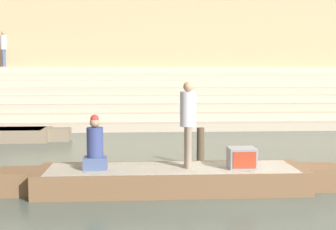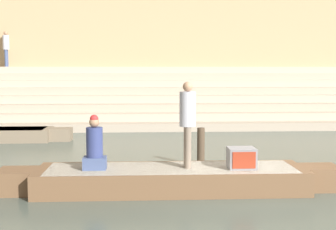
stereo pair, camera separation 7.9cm
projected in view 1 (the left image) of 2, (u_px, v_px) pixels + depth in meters
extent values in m
plane|color=#47544C|center=(260.00, 187.00, 9.24)|extent=(120.00, 120.00, 0.00)
cube|color=tan|center=(194.00, 119.00, 20.38)|extent=(36.00, 5.91, 0.31)
cube|color=#B2A28D|center=(193.00, 112.00, 20.72)|extent=(36.00, 5.17, 0.31)
cube|color=tan|center=(192.00, 104.00, 21.06)|extent=(36.00, 4.43, 0.31)
cube|color=#B2A28D|center=(191.00, 97.00, 21.39)|extent=(36.00, 3.69, 0.31)
cube|color=tan|center=(190.00, 90.00, 21.73)|extent=(36.00, 2.95, 0.31)
cube|color=#B2A28D|center=(190.00, 83.00, 22.07)|extent=(36.00, 2.21, 0.31)
cube|color=tan|center=(189.00, 76.00, 22.40)|extent=(36.00, 1.48, 0.31)
cube|color=#B2A28D|center=(188.00, 70.00, 22.74)|extent=(36.00, 0.74, 0.31)
cube|color=tan|center=(186.00, 25.00, 23.49)|extent=(34.20, 1.20, 9.09)
cube|color=brown|center=(187.00, 110.00, 23.28)|extent=(34.20, 0.12, 0.60)
cube|color=brown|center=(172.00, 179.00, 8.98)|extent=(5.13, 1.32, 0.45)
cube|color=beige|center=(172.00, 169.00, 8.96)|extent=(4.72, 1.22, 0.05)
cube|color=brown|center=(320.00, 177.00, 9.16)|extent=(0.72, 0.73, 0.45)
cube|color=brown|center=(17.00, 181.00, 8.80)|extent=(0.72, 0.73, 0.45)
cylinder|color=olive|center=(132.00, 165.00, 9.67)|extent=(2.25, 0.04, 0.04)
cylinder|color=#756656|center=(187.00, 146.00, 9.06)|extent=(0.13, 0.13, 0.80)
cylinder|color=#756656|center=(188.00, 148.00, 8.89)|extent=(0.13, 0.13, 0.80)
cylinder|color=#B2B2BC|center=(188.00, 109.00, 8.90)|extent=(0.31, 0.31, 0.66)
sphere|color=#9E7556|center=(188.00, 87.00, 8.86)|extent=(0.19, 0.19, 0.19)
cube|color=#3D4C75|center=(95.00, 163.00, 8.82)|extent=(0.43, 0.34, 0.23)
cylinder|color=navy|center=(95.00, 142.00, 8.78)|extent=(0.31, 0.31, 0.56)
sphere|color=#9E7556|center=(95.00, 122.00, 8.75)|extent=(0.19, 0.19, 0.19)
sphere|color=red|center=(95.00, 119.00, 8.74)|extent=(0.16, 0.16, 0.16)
cube|color=slate|center=(242.00, 158.00, 8.93)|extent=(0.51, 0.46, 0.39)
cube|color=#99331E|center=(245.00, 160.00, 8.69)|extent=(0.43, 0.02, 0.31)
cube|color=#756651|center=(60.00, 134.00, 15.29)|extent=(0.67, 0.64, 0.41)
cylinder|color=#473828|center=(200.00, 147.00, 11.23)|extent=(0.18, 0.18, 0.93)
cylinder|color=#3D4C75|center=(4.00, 58.00, 22.24)|extent=(0.13, 0.13, 0.81)
cylinder|color=#3D4C75|center=(3.00, 58.00, 22.07)|extent=(0.13, 0.13, 0.81)
cylinder|color=#B2B2BC|center=(3.00, 42.00, 22.08)|extent=(0.30, 0.30, 0.68)
sphere|color=#9E7556|center=(3.00, 33.00, 22.04)|extent=(0.19, 0.19, 0.19)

